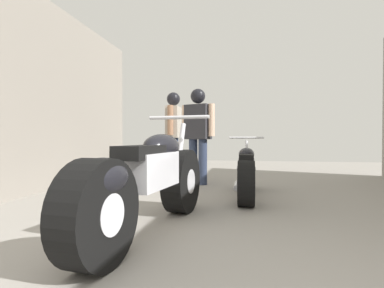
{
  "coord_description": "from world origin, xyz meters",
  "views": [
    {
      "loc": [
        0.07,
        -0.61,
        0.82
      ],
      "look_at": [
        -0.6,
        3.26,
        0.75
      ],
      "focal_mm": 29.25,
      "sensor_mm": 36.0,
      "label": 1
    }
  ],
  "objects_px": {
    "motorcycle_black_naked": "(246,172)",
    "mechanic_in_blue": "(198,127)",
    "motorcycle_maroon_cruiser": "(148,182)",
    "mechanic_with_helmet": "(173,127)"
  },
  "relations": [
    {
      "from": "motorcycle_black_naked",
      "to": "mechanic_with_helmet",
      "type": "relative_size",
      "value": 1.03
    },
    {
      "from": "motorcycle_maroon_cruiser",
      "to": "mechanic_with_helmet",
      "type": "distance_m",
      "value": 3.81
    },
    {
      "from": "motorcycle_black_naked",
      "to": "mechanic_in_blue",
      "type": "distance_m",
      "value": 1.55
    },
    {
      "from": "motorcycle_maroon_cruiser",
      "to": "mechanic_in_blue",
      "type": "relative_size",
      "value": 1.34
    },
    {
      "from": "motorcycle_maroon_cruiser",
      "to": "mechanic_with_helmet",
      "type": "bearing_deg",
      "value": 100.01
    },
    {
      "from": "motorcycle_black_naked",
      "to": "mechanic_in_blue",
      "type": "bearing_deg",
      "value": 127.4
    },
    {
      "from": "motorcycle_black_naked",
      "to": "mechanic_in_blue",
      "type": "xyz_separation_m",
      "value": [
        -0.85,
        1.11,
        0.67
      ]
    },
    {
      "from": "motorcycle_maroon_cruiser",
      "to": "mechanic_in_blue",
      "type": "distance_m",
      "value": 3.01
    },
    {
      "from": "mechanic_in_blue",
      "to": "mechanic_with_helmet",
      "type": "relative_size",
      "value": 0.97
    },
    {
      "from": "mechanic_in_blue",
      "to": "mechanic_with_helmet",
      "type": "bearing_deg",
      "value": 129.86
    }
  ]
}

